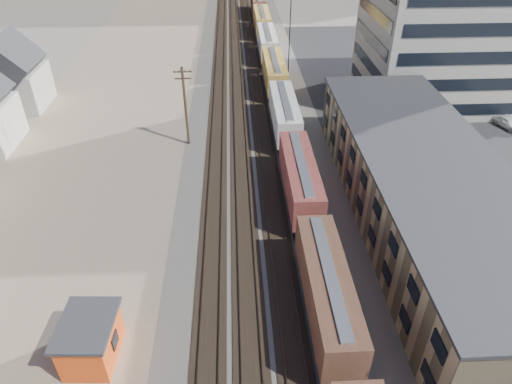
{
  "coord_description": "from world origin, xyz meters",
  "views": [
    {
      "loc": [
        -2.67,
        -9.19,
        27.98
      ],
      "look_at": [
        -0.8,
        26.59,
        3.0
      ],
      "focal_mm": 32.0,
      "sensor_mm": 36.0,
      "label": 1
    }
  ],
  "objects_px": {
    "freight_train": "(279,90)",
    "parked_car_blue": "(433,121)",
    "utility_pole_north": "(185,105)",
    "maintenance_shed": "(91,340)"
  },
  "relations": [
    {
      "from": "freight_train",
      "to": "parked_car_blue",
      "type": "height_order",
      "value": "freight_train"
    },
    {
      "from": "freight_train",
      "to": "utility_pole_north",
      "type": "xyz_separation_m",
      "value": [
        -12.3,
        -10.0,
        2.5
      ]
    },
    {
      "from": "freight_train",
      "to": "maintenance_shed",
      "type": "distance_m",
      "value": 44.1
    },
    {
      "from": "maintenance_shed",
      "to": "parked_car_blue",
      "type": "relative_size",
      "value": 0.91
    },
    {
      "from": "freight_train",
      "to": "parked_car_blue",
      "type": "distance_m",
      "value": 21.41
    },
    {
      "from": "maintenance_shed",
      "to": "parked_car_blue",
      "type": "distance_m",
      "value": 50.35
    },
    {
      "from": "maintenance_shed",
      "to": "parked_car_blue",
      "type": "height_order",
      "value": "maintenance_shed"
    },
    {
      "from": "freight_train",
      "to": "parked_car_blue",
      "type": "relative_size",
      "value": 21.9
    },
    {
      "from": "utility_pole_north",
      "to": "parked_car_blue",
      "type": "distance_m",
      "value": 33.02
    },
    {
      "from": "utility_pole_north",
      "to": "maintenance_shed",
      "type": "relative_size",
      "value": 2.02
    }
  ]
}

